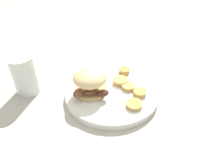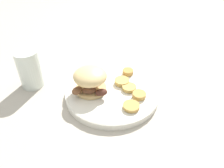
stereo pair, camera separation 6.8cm
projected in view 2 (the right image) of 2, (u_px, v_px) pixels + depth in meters
name	position (u px, v px, depth m)	size (l,w,h in m)	color
ground_plane	(112.00, 95.00, 0.71)	(4.00, 4.00, 0.00)	#B2A899
dinner_plate	(112.00, 93.00, 0.70)	(0.30, 0.30, 0.02)	white
sandwich	(90.00, 80.00, 0.67)	(0.11, 0.11, 0.08)	tan
potato_round_0	(129.00, 88.00, 0.70)	(0.05, 0.05, 0.01)	tan
potato_round_1	(139.00, 95.00, 0.67)	(0.04, 0.04, 0.01)	tan
potato_round_2	(131.00, 106.00, 0.63)	(0.05, 0.05, 0.01)	tan
potato_round_3	(122.00, 81.00, 0.72)	(0.05, 0.05, 0.01)	tan
potato_round_4	(128.00, 72.00, 0.77)	(0.04, 0.04, 0.01)	#BC8942
drinking_glass	(30.00, 69.00, 0.72)	(0.08, 0.08, 0.13)	silver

